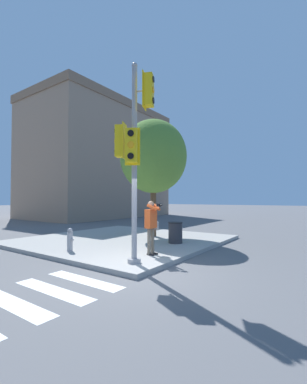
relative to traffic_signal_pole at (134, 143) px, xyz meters
name	(u,v)px	position (x,y,z in m)	size (l,w,h in m)	color
ground_plane	(134,272)	(-0.24, -0.20, -3.51)	(160.00, 160.00, 0.00)	#5B5B5E
sidewalk_corner	(123,240)	(3.26, 3.30, -3.44)	(8.00, 8.00, 0.14)	#9E9B96
traffic_signal_pole	(134,143)	(0.00, 0.00, 0.00)	(0.89, 1.10, 5.68)	#939399
person_photographer	(151,223)	(1.24, 0.28, -2.34)	(0.58, 0.54, 1.72)	black
street_tree	(153,157)	(4.59, 2.55, 0.47)	(3.23, 3.23, 5.63)	brown
fire_hydrant	(70,240)	(0.07, 2.87, -2.97)	(0.19, 0.25, 0.79)	#99999E
trash_bin	(175,233)	(3.56, 0.73, -2.94)	(0.59, 0.59, 0.85)	#2D2D33
building_right	(100,162)	(14.41, 16.78, 2.57)	(15.11, 9.09, 12.13)	gray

